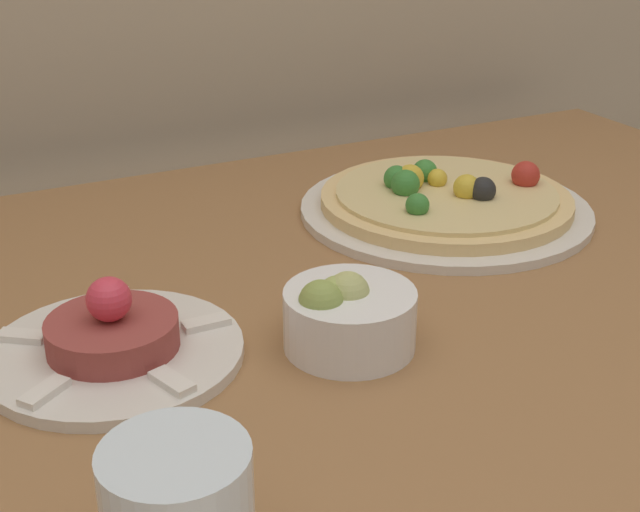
{
  "coord_description": "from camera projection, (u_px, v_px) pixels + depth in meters",
  "views": [
    {
      "loc": [
        -0.29,
        -0.24,
        1.15
      ],
      "look_at": [
        0.04,
        0.42,
        0.82
      ],
      "focal_mm": 50.0,
      "sensor_mm": 36.0,
      "label": 1
    }
  ],
  "objects": [
    {
      "name": "tartare_plate",
      "position": [
        114.0,
        342.0,
        0.71
      ],
      "size": [
        0.21,
        0.21,
        0.07
      ],
      "color": "silver",
      "rests_on": "dining_table"
    },
    {
      "name": "dining_table",
      "position": [
        288.0,
        401.0,
        0.84
      ],
      "size": [
        1.4,
        0.82,
        0.78
      ],
      "color": "olive",
      "rests_on": "ground_plane"
    },
    {
      "name": "pizza_plate",
      "position": [
        445.0,
        202.0,
        1.0
      ],
      "size": [
        0.33,
        0.33,
        0.05
      ],
      "color": "silver",
      "rests_on": "dining_table"
    },
    {
      "name": "small_bowl",
      "position": [
        347.0,
        316.0,
        0.72
      ],
      "size": [
        0.11,
        0.11,
        0.07
      ],
      "color": "white",
      "rests_on": "dining_table"
    }
  ]
}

